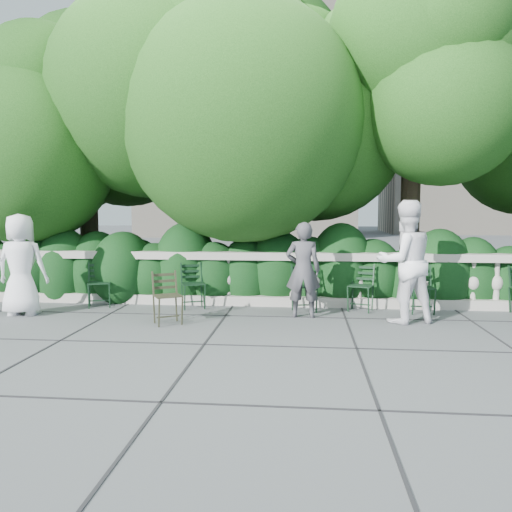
# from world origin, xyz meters

# --- Properties ---
(ground) EXTENTS (90.00, 90.00, 0.00)m
(ground) POSITION_xyz_m (0.00, 0.00, 0.00)
(ground) COLOR #4C5053
(ground) RESTS_ON ground
(balustrade) EXTENTS (12.00, 0.44, 1.00)m
(balustrade) POSITION_xyz_m (0.00, 1.80, 0.49)
(balustrade) COLOR #9E998E
(balustrade) RESTS_ON ground
(shrub_hedge) EXTENTS (15.00, 2.60, 1.70)m
(shrub_hedge) POSITION_xyz_m (0.00, 3.00, 0.00)
(shrub_hedge) COLOR black
(shrub_hedge) RESTS_ON ground
(tree_canopy) EXTENTS (15.04, 6.52, 6.78)m
(tree_canopy) POSITION_xyz_m (0.69, 3.19, 3.96)
(tree_canopy) COLOR #3F3023
(tree_canopy) RESTS_ON ground
(chair_a) EXTENTS (0.58, 0.60, 0.84)m
(chair_a) POSITION_xyz_m (-2.87, 1.20, 0.00)
(chair_a) COLOR black
(chair_a) RESTS_ON ground
(chair_b) EXTENTS (0.59, 0.61, 0.84)m
(chair_b) POSITION_xyz_m (-1.13, 1.25, 0.00)
(chair_b) COLOR black
(chair_b) RESTS_ON ground
(chair_c) EXTENTS (0.54, 0.57, 0.84)m
(chair_c) POSITION_xyz_m (0.86, 1.13, 0.00)
(chair_c) COLOR black
(chair_c) RESTS_ON ground
(chair_d) EXTENTS (0.45, 0.49, 0.84)m
(chair_d) POSITION_xyz_m (2.84, 1.20, 0.00)
(chair_d) COLOR black
(chair_d) RESTS_ON ground
(chair_e) EXTENTS (0.57, 0.60, 0.84)m
(chair_e) POSITION_xyz_m (1.76, 1.29, 0.00)
(chair_e) COLOR black
(chair_e) RESTS_ON ground
(chair_weathered) EXTENTS (0.62, 0.64, 0.84)m
(chair_weathered) POSITION_xyz_m (-1.22, -0.01, 0.00)
(chair_weathered) COLOR black
(chair_weathered) RESTS_ON ground
(person_businessman) EXTENTS (0.87, 0.59, 1.72)m
(person_businessman) POSITION_xyz_m (-3.93, 0.54, 0.86)
(person_businessman) COLOR white
(person_businessman) RESTS_ON ground
(person_woman_grey) EXTENTS (0.58, 0.39, 1.59)m
(person_woman_grey) POSITION_xyz_m (0.80, 0.83, 0.79)
(person_woman_grey) COLOR #414045
(person_woman_grey) RESTS_ON ground
(person_casual_man) EXTENTS (1.12, 0.99, 1.93)m
(person_casual_man) POSITION_xyz_m (2.40, 0.62, 0.97)
(person_casual_man) COLOR white
(person_casual_man) RESTS_ON ground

